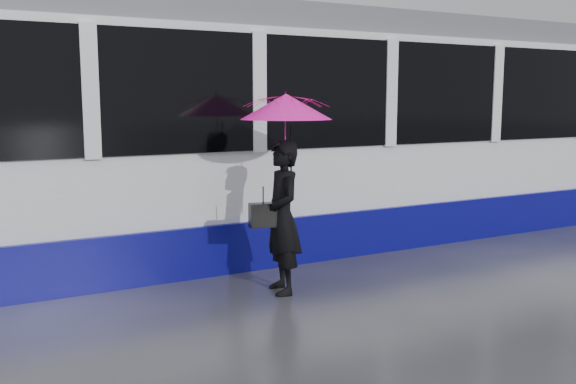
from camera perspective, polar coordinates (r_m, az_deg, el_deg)
ground at (r=6.76m, az=-2.93°, el=-10.06°), size 90.00×90.00×0.00m
rails at (r=8.99m, az=-9.95°, el=-5.46°), size 34.00×1.51×0.02m
tram at (r=8.52m, az=-15.42°, el=4.71°), size 26.00×2.56×3.35m
woman at (r=7.00m, az=-0.53°, el=-2.25°), size 0.51×0.68×1.69m
umbrella at (r=6.92m, az=-0.17°, el=6.01°), size 1.15×1.15×1.14m
handbag at (r=6.92m, az=-2.21°, el=-2.05°), size 0.32×0.18×0.44m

